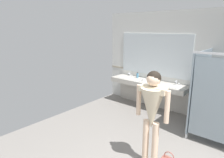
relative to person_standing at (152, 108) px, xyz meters
name	(u,v)px	position (x,y,z in m)	size (l,w,h in m)	color
vanity_counter	(149,87)	(-1.41, 2.41, -0.48)	(2.39, 0.59, 0.95)	#B2ADA3
mirror_panel	(154,55)	(-1.41, 2.62, 0.51)	(2.29, 0.02, 1.24)	silver
person_standing	(152,108)	(0.00, 0.00, 0.00)	(0.60, 0.41, 1.72)	beige
soap_dispenser	(137,75)	(-1.90, 2.50, -0.19)	(0.07, 0.07, 0.18)	teal
paper_cup	(143,80)	(-1.51, 2.20, -0.22)	(0.07, 0.07, 0.09)	white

